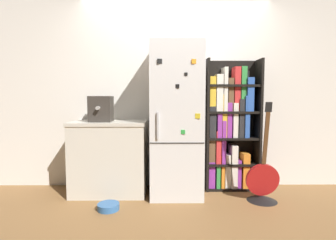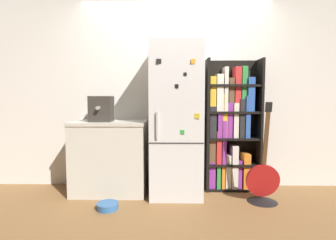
{
  "view_description": "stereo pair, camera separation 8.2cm",
  "coord_description": "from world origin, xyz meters",
  "px_view_note": "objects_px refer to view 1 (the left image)",
  "views": [
    {
      "loc": [
        -0.13,
        -3.13,
        1.2
      ],
      "look_at": [
        -0.1,
        0.15,
        0.94
      ],
      "focal_mm": 28.0,
      "sensor_mm": 36.0,
      "label": 1
    },
    {
      "loc": [
        -0.05,
        -3.13,
        1.2
      ],
      "look_at": [
        -0.1,
        0.15,
        0.94
      ],
      "focal_mm": 28.0,
      "sensor_mm": 36.0,
      "label": 2
    }
  ],
  "objects_px": {
    "espresso_machine": "(101,109)",
    "guitar": "(262,187)",
    "refrigerator": "(176,120)",
    "bookshelf": "(229,127)",
    "pet_bowl": "(108,206)"
  },
  "relations": [
    {
      "from": "refrigerator",
      "to": "bookshelf",
      "type": "xyz_separation_m",
      "value": [
        0.71,
        0.2,
        -0.11
      ]
    },
    {
      "from": "bookshelf",
      "to": "pet_bowl",
      "type": "bearing_deg",
      "value": -154.75
    },
    {
      "from": "espresso_machine",
      "to": "pet_bowl",
      "type": "height_order",
      "value": "espresso_machine"
    },
    {
      "from": "guitar",
      "to": "pet_bowl",
      "type": "bearing_deg",
      "value": -172.48
    },
    {
      "from": "espresso_machine",
      "to": "guitar",
      "type": "relative_size",
      "value": 0.27
    },
    {
      "from": "bookshelf",
      "to": "espresso_machine",
      "type": "xyz_separation_m",
      "value": [
        -1.65,
        -0.2,
        0.25
      ]
    },
    {
      "from": "bookshelf",
      "to": "refrigerator",
      "type": "bearing_deg",
      "value": -164.54
    },
    {
      "from": "guitar",
      "to": "pet_bowl",
      "type": "relative_size",
      "value": 4.92
    },
    {
      "from": "espresso_machine",
      "to": "guitar",
      "type": "bearing_deg",
      "value": -7.59
    },
    {
      "from": "bookshelf",
      "to": "guitar",
      "type": "height_order",
      "value": "bookshelf"
    },
    {
      "from": "espresso_machine",
      "to": "pet_bowl",
      "type": "bearing_deg",
      "value": -69.9
    },
    {
      "from": "refrigerator",
      "to": "espresso_machine",
      "type": "height_order",
      "value": "refrigerator"
    },
    {
      "from": "guitar",
      "to": "bookshelf",
      "type": "bearing_deg",
      "value": 122.39
    },
    {
      "from": "refrigerator",
      "to": "pet_bowl",
      "type": "distance_m",
      "value": 1.27
    },
    {
      "from": "refrigerator",
      "to": "bookshelf",
      "type": "relative_size",
      "value": 1.09
    }
  ]
}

